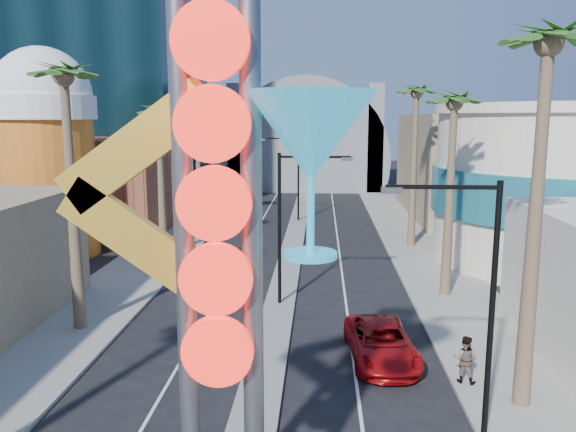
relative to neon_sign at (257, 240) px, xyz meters
The scene contains 20 objects.
sidewalk_west 34.43m from the neon_sign, 107.85° to the left, with size 5.00×100.00×0.15m, color gray.
sidewalk_east 33.97m from the neon_sign, 74.84° to the left, with size 5.00×100.00×0.15m, color gray.
median 35.79m from the neon_sign, 91.33° to the left, with size 1.60×84.00×0.15m, color gray.
brick_filler_west 39.01m from the neon_sign, 115.64° to the left, with size 10.00×10.00×8.00m, color brown.
filler_east 47.58m from the neon_sign, 71.37° to the left, with size 10.00×20.00×10.00m, color #8B7559.
beer_mug 32.39m from the neon_sign, 123.38° to the left, with size 7.00×7.00×14.50m.
turquoise_building 32.10m from the neon_sign, 57.56° to the left, with size 16.60×16.60×10.60m.
canopy 69.11m from the neon_sign, 90.68° to the left, with size 22.00×16.00×22.00m.
neon_sign is the anchor object (origin of this frame).
streetlight_0 17.21m from the neon_sign, 90.90° to the left, with size 3.79×0.25×8.00m.
streetlight_1 41.13m from the neon_sign, 91.90° to the left, with size 3.79×0.25×8.00m.
streetlight_2 8.15m from the neon_sign, 40.46° to the left, with size 3.45×0.25×8.00m.
palm_1 16.70m from the neon_sign, 126.98° to the left, with size 2.40×2.40×12.70m.
palm_2 28.85m from the neon_sign, 109.95° to the left, with size 2.40×2.40×11.20m.
palm_3 40.31m from the neon_sign, 104.11° to the left, with size 2.40×2.40×11.20m.
palm_5 11.50m from the neon_sign, 40.70° to the left, with size 2.40×2.40×13.20m.
palm_6 20.89m from the neon_sign, 66.74° to the left, with size 2.40×2.40×11.70m.
palm_7 32.29m from the neon_sign, 75.23° to the left, with size 2.40×2.40×12.70m.
red_pickup 12.98m from the neon_sign, 70.19° to the left, with size 2.49×5.41×1.50m, color #B30D11.
pedestrian_b 12.46m from the neon_sign, 52.09° to the left, with size 0.86×0.67×1.77m, color gray.
Camera 1 is at (2.10, -8.18, 9.79)m, focal length 35.00 mm.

